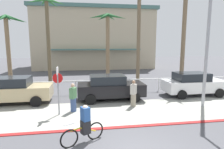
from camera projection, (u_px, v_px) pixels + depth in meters
ground_plane at (103, 89)px, 16.27m from camera, size 80.00×80.00×0.00m
sidewalk_strip at (114, 112)px, 10.61m from camera, size 44.00×4.00×0.02m
curb_paint at (121, 127)px, 8.66m from camera, size 44.00×0.24×0.03m
building_backdrop at (94, 39)px, 31.70m from camera, size 18.65×10.41×9.30m
rail_fence at (105, 82)px, 14.68m from camera, size 26.30×0.08×1.04m
stop_sign_bike_lane at (58, 84)px, 9.95m from camera, size 0.52×0.56×2.56m
streetlight_curb at (211, 34)px, 10.73m from camera, size 0.24×2.54×7.50m
palm_tree_1 at (7, 32)px, 16.94m from camera, size 3.35×2.91×6.31m
palm_tree_2 at (47, 22)px, 18.42m from camera, size 3.75×3.11×8.10m
palm_tree_3 at (108, 32)px, 18.03m from camera, size 3.54×3.25×6.58m
palm_tree_4 at (139, 9)px, 18.56m from camera, size 3.29×3.48×9.51m
palm_tree_5 at (185, 10)px, 16.38m from camera, size 3.38×3.19×8.86m
car_tan_1 at (14, 90)px, 12.05m from camera, size 4.40×2.02×1.69m
car_black_2 at (110, 87)px, 12.85m from camera, size 4.40×2.02×1.69m
car_white_3 at (193, 84)px, 14.01m from camera, size 4.40×2.02×1.69m
cyclist_yellow_0 at (84, 125)px, 7.24m from camera, size 1.64×0.89×1.50m
pedestrian_0 at (73, 99)px, 10.60m from camera, size 0.43×0.47×1.60m
pedestrian_1 at (133, 95)px, 11.49m from camera, size 0.45×0.47×1.61m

